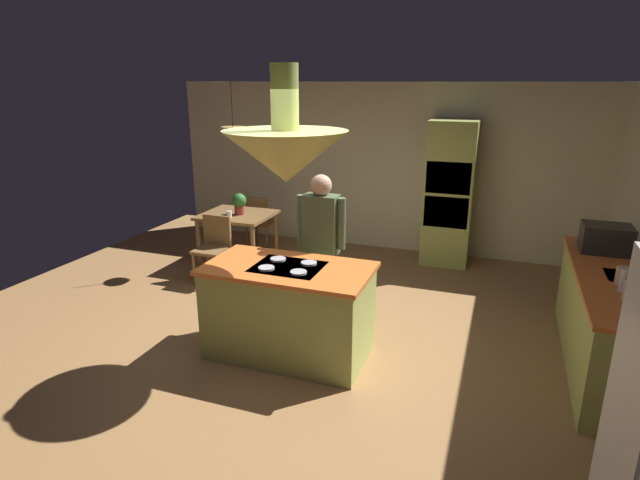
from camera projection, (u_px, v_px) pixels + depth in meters
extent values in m
plane|color=#9E7042|center=(297.00, 343.00, 5.21)|extent=(8.16, 8.16, 0.00)
cube|color=beige|center=(381.00, 167.00, 7.92)|extent=(6.80, 0.10, 2.55)
cube|color=#A8B259|center=(289.00, 313.00, 4.90)|extent=(1.51, 0.81, 0.87)
cube|color=orange|center=(288.00, 269.00, 4.77)|extent=(1.57, 0.87, 0.04)
cube|color=black|center=(288.00, 267.00, 4.76)|extent=(0.64, 0.52, 0.01)
cylinder|color=#B2B2B7|center=(266.00, 268.00, 4.69)|extent=(0.15, 0.15, 0.02)
cylinder|color=#B2B2B7|center=(298.00, 272.00, 4.59)|extent=(0.15, 0.15, 0.02)
cylinder|color=#B2B2B7|center=(278.00, 259.00, 4.93)|extent=(0.15, 0.15, 0.02)
cylinder|color=#B2B2B7|center=(309.00, 263.00, 4.82)|extent=(0.15, 0.15, 0.02)
cube|color=#A8B259|center=(607.00, 323.00, 4.69)|extent=(0.62, 2.32, 0.87)
cube|color=orange|center=(616.00, 277.00, 4.56)|extent=(0.66, 2.36, 0.04)
cube|color=#B2B2B7|center=(634.00, 286.00, 4.52)|extent=(0.48, 0.36, 0.16)
cube|color=#A8B259|center=(449.00, 193.00, 7.28)|extent=(0.66, 0.62, 2.05)
cube|color=black|center=(448.00, 178.00, 6.94)|extent=(0.60, 0.04, 0.44)
cube|color=black|center=(446.00, 212.00, 7.08)|extent=(0.60, 0.04, 0.44)
cube|color=brown|center=(237.00, 215.00, 7.25)|extent=(0.98, 0.87, 0.04)
cylinder|color=brown|center=(199.00, 245.00, 7.17)|extent=(0.06, 0.06, 0.72)
cylinder|color=brown|center=(253.00, 251.00, 6.89)|extent=(0.06, 0.06, 0.72)
cylinder|color=brown|center=(226.00, 231.00, 7.84)|extent=(0.06, 0.06, 0.72)
cylinder|color=brown|center=(276.00, 236.00, 7.56)|extent=(0.06, 0.06, 0.72)
cylinder|color=tan|center=(313.00, 288.00, 5.54)|extent=(0.14, 0.14, 0.82)
cylinder|color=tan|center=(329.00, 290.00, 5.49)|extent=(0.14, 0.14, 0.82)
cube|color=#4C6042|center=(321.00, 225.00, 5.30)|extent=(0.36, 0.22, 0.63)
cylinder|color=#4C6042|center=(301.00, 220.00, 5.36)|extent=(0.09, 0.09, 0.54)
cylinder|color=#4C6042|center=(341.00, 224.00, 5.22)|extent=(0.09, 0.09, 0.54)
sphere|color=tan|center=(321.00, 185.00, 5.18)|extent=(0.22, 0.22, 0.22)
cone|color=#A8B259|center=(286.00, 156.00, 4.45)|extent=(1.10, 1.10, 0.45)
cylinder|color=#A8B259|center=(285.00, 97.00, 4.31)|extent=(0.24, 0.24, 0.55)
cone|color=#E0B266|center=(233.00, 135.00, 6.91)|extent=(0.32, 0.32, 0.22)
cylinder|color=black|center=(232.00, 104.00, 6.79)|extent=(0.01, 0.01, 0.60)
cube|color=brown|center=(211.00, 250.00, 6.68)|extent=(0.40, 0.40, 0.04)
cube|color=brown|center=(217.00, 231.00, 6.78)|extent=(0.40, 0.04, 0.42)
cylinder|color=brown|center=(194.00, 269.00, 6.65)|extent=(0.04, 0.04, 0.43)
cylinder|color=brown|center=(217.00, 272.00, 6.54)|extent=(0.04, 0.04, 0.43)
cylinder|color=brown|center=(208.00, 261.00, 6.96)|extent=(0.04, 0.04, 0.43)
cylinder|color=brown|center=(230.00, 264.00, 6.84)|extent=(0.04, 0.04, 0.43)
cube|color=brown|center=(261.00, 222.00, 8.00)|extent=(0.40, 0.40, 0.04)
cube|color=brown|center=(255.00, 211.00, 7.77)|extent=(0.40, 0.04, 0.42)
cylinder|color=brown|center=(276.00, 234.00, 8.16)|extent=(0.04, 0.04, 0.43)
cylinder|color=brown|center=(257.00, 232.00, 8.27)|extent=(0.04, 0.04, 0.43)
cylinder|color=brown|center=(267.00, 240.00, 7.86)|extent=(0.04, 0.04, 0.43)
cylinder|color=brown|center=(247.00, 238.00, 7.97)|extent=(0.04, 0.04, 0.43)
cylinder|color=#99382D|center=(240.00, 210.00, 7.19)|extent=(0.14, 0.14, 0.12)
sphere|color=#2D722D|center=(239.00, 200.00, 7.15)|extent=(0.20, 0.20, 0.20)
cylinder|color=white|center=(229.00, 214.00, 7.04)|extent=(0.07, 0.07, 0.09)
cylinder|color=#E0B78C|center=(631.00, 290.00, 4.00)|extent=(0.11, 0.11, 0.17)
cylinder|color=silver|center=(627.00, 281.00, 4.16)|extent=(0.10, 0.10, 0.20)
cylinder|color=#E0B78C|center=(622.00, 275.00, 4.33)|extent=(0.10, 0.10, 0.16)
cube|color=#232326|center=(606.00, 239.00, 5.13)|extent=(0.46, 0.36, 0.28)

